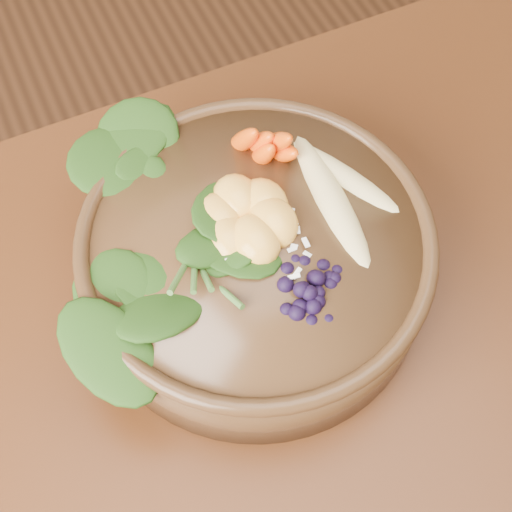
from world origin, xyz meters
TOP-DOWN VIEW (x-y plane):
  - ground at (0.00, 0.00)m, footprint 4.00×4.00m
  - stoneware_bowl at (-0.25, 0.17)m, footprint 0.37×0.37m
  - kale_heap at (-0.31, 0.23)m, footprint 0.24×0.22m
  - carrot_cluster at (-0.21, 0.26)m, footprint 0.08×0.08m
  - banana_halves at (-0.16, 0.18)m, footprint 0.10×0.19m
  - mandarin_cluster at (-0.25, 0.19)m, footprint 0.11×0.12m
  - blueberry_pile at (-0.24, 0.10)m, footprint 0.17×0.13m
  - coconut_flakes at (-0.25, 0.14)m, footprint 0.11×0.09m

SIDE VIEW (x-z plane):
  - ground at x=0.00m, z-range 0.00..0.00m
  - stoneware_bowl at x=-0.25m, z-range 0.75..0.84m
  - coconut_flakes at x=-0.25m, z-range 0.84..0.85m
  - banana_halves at x=-0.16m, z-range 0.84..0.87m
  - mandarin_cluster at x=-0.25m, z-range 0.84..0.87m
  - blueberry_pile at x=-0.24m, z-range 0.84..0.88m
  - kale_heap at x=-0.31m, z-range 0.84..0.89m
  - carrot_cluster at x=-0.21m, z-range 0.84..0.93m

